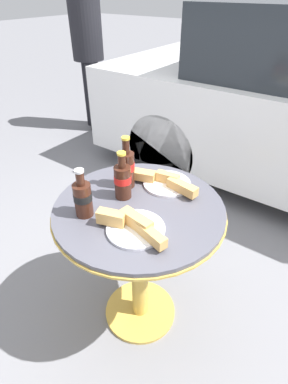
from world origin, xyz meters
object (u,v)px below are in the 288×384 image
(cola_bottle_center, at_px, (127,168))
(pedestrian, at_px, (88,46))
(bistro_table, at_px, (139,237))
(lunch_plate_near, at_px, (134,226))
(cola_bottle_left, at_px, (123,180))
(lunch_plate_far, at_px, (166,182))
(cola_bottle_right, at_px, (83,198))

(cola_bottle_center, xyz_separation_m, pedestrian, (-1.88, 1.69, 0.10))
(bistro_table, relative_size, lunch_plate_near, 2.47)
(cola_bottle_left, height_order, lunch_plate_far, cola_bottle_left)
(cola_bottle_center, relative_size, lunch_plate_far, 0.73)
(pedestrian, bearing_deg, bistro_table, -41.46)
(cola_bottle_right, bearing_deg, cola_bottle_center, 88.02)
(cola_bottle_left, xyz_separation_m, lunch_plate_far, (0.10, 0.18, -0.06))
(cola_bottle_right, bearing_deg, lunch_plate_near, 9.21)
(cola_bottle_left, height_order, cola_bottle_right, cola_bottle_left)
(cola_bottle_right, relative_size, cola_bottle_center, 0.86)
(cola_bottle_left, bearing_deg, cola_bottle_right, -104.70)
(bistro_table, distance_m, cola_bottle_center, 0.32)
(bistro_table, relative_size, cola_bottle_center, 3.09)
(cola_bottle_left, bearing_deg, pedestrian, 137.41)
(lunch_plate_near, bearing_deg, pedestrian, 137.53)
(cola_bottle_left, xyz_separation_m, pedestrian, (-1.92, 1.77, 0.11))
(bistro_table, bearing_deg, pedestrian, 138.54)
(cola_bottle_right, height_order, lunch_plate_far, cola_bottle_right)
(cola_bottle_left, xyz_separation_m, cola_bottle_center, (-0.04, 0.08, 0.01))
(lunch_plate_far, bearing_deg, cola_bottle_center, -144.99)
(cola_bottle_left, relative_size, pedestrian, 0.13)
(bistro_table, xyz_separation_m, lunch_plate_far, (0.01, 0.19, 0.20))
(cola_bottle_left, height_order, cola_bottle_center, cola_bottle_center)
(pedestrian, bearing_deg, cola_bottle_right, -46.16)
(cola_bottle_center, height_order, pedestrian, pedestrian)
(cola_bottle_right, distance_m, lunch_plate_near, 0.23)
(bistro_table, xyz_separation_m, lunch_plate_near, (0.08, -0.13, 0.20))
(lunch_plate_far, relative_size, pedestrian, 0.20)
(bistro_table, relative_size, pedestrian, 0.45)
(cola_bottle_left, distance_m, cola_bottle_right, 0.19)
(bistro_table, height_order, lunch_plate_far, lunch_plate_far)
(cola_bottle_left, height_order, lunch_plate_near, cola_bottle_left)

